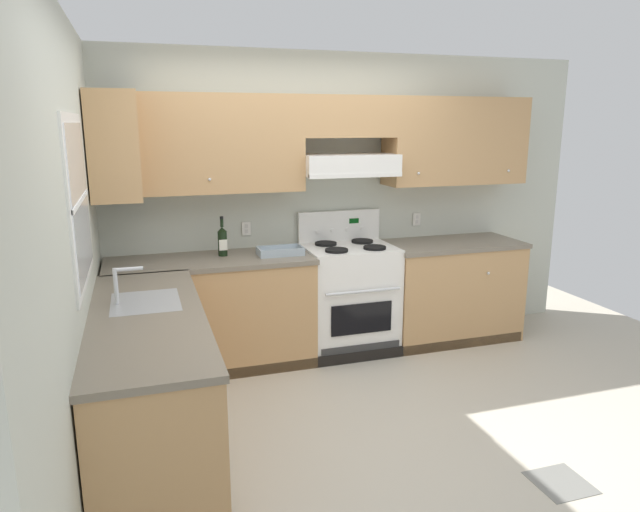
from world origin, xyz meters
TOP-DOWN VIEW (x-y plane):
  - ground_plane at (0.00, 0.00)m, footprint 7.04×7.04m
  - floor_accent_tile at (0.89, -0.94)m, footprint 0.30×0.30m
  - wall_back at (0.41, 1.53)m, footprint 4.68×0.57m
  - wall_left at (-1.59, 0.23)m, footprint 0.47×4.00m
  - counter_back_run at (0.21, 1.24)m, footprint 3.60×0.65m
  - counter_left_run at (-1.24, -0.00)m, footprint 0.63×1.91m
  - stove at (0.45, 1.25)m, footprint 0.76×0.62m
  - wine_bottle at (-0.62, 1.32)m, footprint 0.07×0.08m
  - bowl at (-0.17, 1.21)m, footprint 0.37×0.20m

SIDE VIEW (x-z plane):
  - ground_plane at x=0.00m, z-range 0.00..0.00m
  - floor_accent_tile at x=0.89m, z-range 0.00..0.01m
  - counter_back_run at x=0.21m, z-range 0.00..0.91m
  - counter_left_run at x=-1.24m, z-range -0.11..1.03m
  - stove at x=0.45m, z-range -0.12..1.08m
  - bowl at x=-0.17m, z-range 0.90..0.96m
  - wine_bottle at x=-0.62m, z-range 0.88..1.20m
  - wall_left at x=-1.59m, z-range 0.07..2.62m
  - wall_back at x=0.41m, z-range 0.20..2.75m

